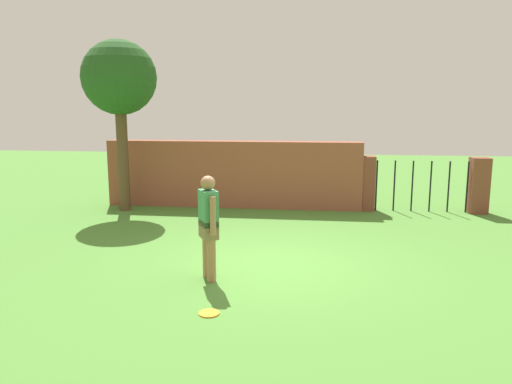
# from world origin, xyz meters

# --- Properties ---
(ground_plane) EXTENTS (40.00, 40.00, 0.00)m
(ground_plane) POSITION_xyz_m (0.00, 0.00, 0.00)
(ground_plane) COLOR #4C8433
(brick_wall) EXTENTS (6.76, 0.50, 1.76)m
(brick_wall) POSITION_xyz_m (-1.50, 4.73, 0.88)
(brick_wall) COLOR brown
(brick_wall) RESTS_ON ground
(tree) EXTENTS (1.85, 1.85, 4.29)m
(tree) POSITION_xyz_m (-4.20, 3.91, 3.30)
(tree) COLOR brown
(tree) RESTS_ON ground
(person) EXTENTS (0.37, 0.48, 1.62)m
(person) POSITION_xyz_m (-0.89, -0.86, 0.90)
(person) COLOR #9E704C
(person) RESTS_ON ground
(fence_gate) EXTENTS (3.21, 0.44, 1.40)m
(fence_gate) POSITION_xyz_m (3.37, 4.73, 0.70)
(fence_gate) COLOR brown
(fence_gate) RESTS_ON ground
(frisbee_orange) EXTENTS (0.27, 0.27, 0.02)m
(frisbee_orange) POSITION_xyz_m (-0.61, -2.14, 0.01)
(frisbee_orange) COLOR orange
(frisbee_orange) RESTS_ON ground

